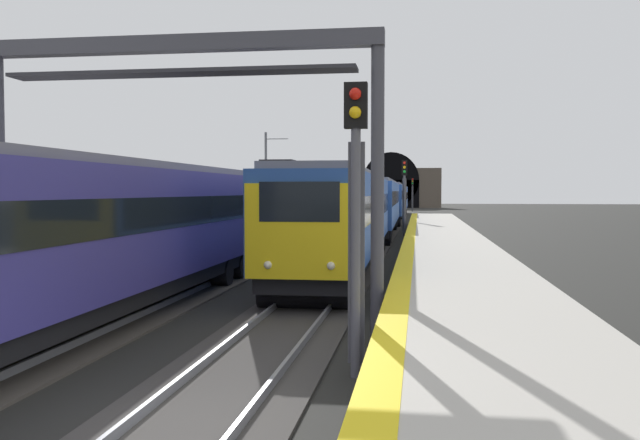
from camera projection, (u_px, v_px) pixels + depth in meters
name	position (u px, v px, depth m)	size (l,w,h in m)	color
ground_plane	(179.00, 439.00, 8.56)	(320.00, 320.00, 0.00)	black
platform_right	(518.00, 415.00, 7.94)	(112.00, 3.64, 1.01)	#ADA89E
platform_right_edge_strip	(383.00, 366.00, 8.15)	(112.00, 0.50, 0.01)	yellow
track_main_line	(179.00, 436.00, 8.56)	(160.00, 2.78, 0.21)	#383533
train_main_approaching	(383.00, 202.00, 56.79)	(81.67, 3.03, 3.86)	#264C99
train_adjacent_platform	(220.00, 215.00, 25.55)	(42.39, 2.98, 4.74)	navy
railway_signal_near	(356.00, 205.00, 11.29)	(0.39, 0.38, 4.89)	#4C4C54
railway_signal_mid	(404.00, 190.00, 47.58)	(0.39, 0.38, 5.25)	#4C4C54
railway_signal_far	(412.00, 191.00, 103.05)	(0.39, 0.38, 5.06)	#38383D
overhead_signal_gantry	(180.00, 106.00, 14.85)	(0.70, 8.88, 6.47)	#3F3F47
tunnel_portal	(391.00, 188.00, 126.57)	(2.17, 18.28, 10.24)	#51473D
catenary_mast_near	(266.00, 178.00, 61.54)	(0.22, 2.15, 8.38)	#595B60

